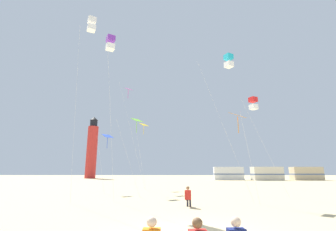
% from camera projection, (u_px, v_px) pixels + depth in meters
% --- Properties ---
extents(kite_flyer_standing, '(0.40, 0.55, 1.16)m').
position_uv_depth(kite_flyer_standing, '(188.00, 196.00, 13.58)').
color(kite_flyer_standing, red).
rests_on(kite_flyer_standing, ground).
extents(kite_box_cyan, '(3.19, 3.19, 11.68)m').
position_uv_depth(kite_box_cyan, '(229.00, 61.00, 20.16)').
color(kite_box_cyan, silver).
rests_on(kite_box_cyan, ground).
extents(kite_diamond_blue, '(1.55, 1.55, 5.56)m').
position_uv_depth(kite_diamond_blue, '(107.00, 138.00, 23.40)').
color(kite_diamond_blue, silver).
rests_on(kite_diamond_blue, ground).
extents(kite_diamond_lime, '(2.50, 2.42, 6.86)m').
position_uv_depth(kite_diamond_lime, '(136.00, 122.00, 22.17)').
color(kite_diamond_lime, silver).
rests_on(kite_diamond_lime, ground).
extents(kite_box_scarlet, '(3.22, 2.03, 8.60)m').
position_uv_depth(kite_box_scarlet, '(253.00, 103.00, 21.74)').
color(kite_box_scarlet, silver).
rests_on(kite_box_scarlet, ground).
extents(kite_box_violet, '(1.30, 1.30, 12.32)m').
position_uv_depth(kite_box_violet, '(110.00, 43.00, 18.57)').
color(kite_box_violet, silver).
rests_on(kite_box_violet, ground).
extents(kite_box_white, '(1.38, 1.38, 13.99)m').
position_uv_depth(kite_box_white, '(92.00, 25.00, 18.96)').
color(kite_box_white, silver).
rests_on(kite_box_white, ground).
extents(kite_diamond_magenta, '(3.04, 3.02, 12.11)m').
position_uv_depth(kite_diamond_magenta, '(129.00, 93.00, 29.23)').
color(kite_diamond_magenta, silver).
rests_on(kite_diamond_magenta, ground).
extents(kite_diamond_orange, '(1.58, 1.58, 5.81)m').
position_uv_depth(kite_diamond_orange, '(238.00, 118.00, 15.69)').
color(kite_diamond_orange, silver).
rests_on(kite_diamond_orange, ground).
extents(kite_diamond_gold, '(1.63, 1.63, 7.77)m').
position_uv_depth(kite_diamond_gold, '(144.00, 127.00, 29.31)').
color(kite_diamond_gold, silver).
rests_on(kite_diamond_gold, ground).
extents(lighthouse_distant, '(2.80, 2.80, 16.80)m').
position_uv_depth(lighthouse_distant, '(92.00, 149.00, 65.02)').
color(lighthouse_distant, red).
rests_on(lighthouse_distant, ground).
extents(rv_van_white, '(6.59, 2.78, 2.80)m').
position_uv_depth(rv_van_white, '(228.00, 173.00, 52.98)').
color(rv_van_white, white).
rests_on(rv_van_white, ground).
extents(rv_van_cream, '(6.61, 2.87, 2.80)m').
position_uv_depth(rv_van_cream, '(267.00, 174.00, 50.68)').
color(rv_van_cream, beige).
rests_on(rv_van_cream, ground).
extents(rv_van_tan, '(6.53, 2.61, 2.80)m').
position_uv_depth(rv_van_tan, '(306.00, 174.00, 51.46)').
color(rv_van_tan, '#C6B28C').
rests_on(rv_van_tan, ground).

